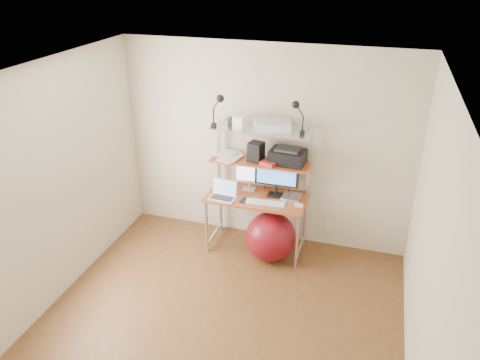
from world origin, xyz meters
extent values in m
plane|color=brown|center=(0.00, 0.00, 0.00)|extent=(3.60, 3.60, 0.00)
plane|color=white|center=(0.00, 0.00, 2.50)|extent=(3.60, 3.60, 0.00)
plane|color=beige|center=(0.00, 1.80, 1.25)|extent=(3.60, 0.00, 3.60)
plane|color=beige|center=(-1.80, 0.00, 1.25)|extent=(0.00, 3.60, 3.60)
plane|color=beige|center=(1.80, 0.00, 1.25)|extent=(0.00, 3.60, 3.60)
cube|color=#AC5221|center=(0.00, 1.44, 0.72)|extent=(1.20, 0.60, 0.03)
cylinder|color=silver|center=(-0.56, 1.18, 0.35)|extent=(0.04, 0.04, 0.71)
cylinder|color=silver|center=(-0.56, 1.70, 0.35)|extent=(0.04, 0.04, 0.71)
cylinder|color=silver|center=(0.56, 1.18, 0.35)|extent=(0.04, 0.04, 0.71)
cylinder|color=silver|center=(0.56, 1.70, 0.35)|extent=(0.04, 0.04, 0.71)
cube|color=silver|center=(-0.57, 1.70, 1.15)|extent=(0.03, 0.04, 0.84)
cube|color=silver|center=(0.57, 1.70, 1.15)|extent=(0.03, 0.04, 0.84)
cube|color=#AC5221|center=(0.00, 1.57, 1.14)|extent=(1.18, 0.34, 0.02)
cube|color=silver|center=(0.00, 1.57, 1.54)|extent=(1.18, 0.34, 0.02)
cube|color=silver|center=(0.85, 1.79, 0.30)|extent=(0.08, 0.01, 0.12)
cube|color=#B1B0B5|center=(-0.14, 1.58, 0.75)|extent=(0.17, 0.14, 0.01)
cylinder|color=#B1B0B5|center=(-0.14, 1.60, 0.80)|extent=(0.03, 0.03, 0.09)
cube|color=#B1B0B5|center=(-0.14, 1.60, 0.98)|extent=(0.36, 0.06, 0.27)
plane|color=white|center=(-0.14, 1.58, 0.98)|extent=(0.32, 0.03, 0.32)
cube|color=black|center=(0.21, 1.52, 0.75)|extent=(0.19, 0.15, 0.01)
cylinder|color=black|center=(0.21, 1.54, 0.81)|extent=(0.03, 0.03, 0.12)
cube|color=black|center=(0.21, 1.54, 1.03)|extent=(0.53, 0.04, 0.32)
plane|color=#4284E1|center=(0.21, 1.52, 1.03)|extent=(0.47, 0.00, 0.47)
cube|color=silver|center=(-0.38, 1.26, 0.75)|extent=(0.33, 0.24, 0.02)
cube|color=#292A2C|center=(-0.38, 1.26, 0.76)|extent=(0.28, 0.16, 0.00)
cube|color=silver|center=(-0.37, 1.36, 0.86)|extent=(0.32, 0.09, 0.20)
plane|color=#7B98CD|center=(-0.37, 1.36, 0.86)|extent=(0.29, 0.10, 0.27)
cube|color=silver|center=(0.14, 1.30, 0.75)|extent=(0.47, 0.17, 0.01)
cube|color=silver|center=(0.53, 1.34, 0.75)|extent=(0.10, 0.07, 0.03)
cube|color=silver|center=(0.42, 1.50, 0.76)|extent=(0.24, 0.24, 0.04)
cube|color=black|center=(-0.12, 1.29, 0.75)|extent=(0.09, 0.14, 0.01)
cube|color=black|center=(0.32, 1.59, 1.23)|extent=(0.43, 0.31, 0.17)
cube|color=#292A2C|center=(0.32, 1.59, 1.33)|extent=(0.29, 0.23, 0.03)
cube|color=black|center=(-0.05, 1.55, 1.27)|extent=(0.19, 0.19, 0.24)
cube|color=#B52A1C|center=(0.12, 1.47, 1.18)|extent=(0.20, 0.17, 0.05)
cube|color=silver|center=(0.12, 1.60, 1.60)|extent=(0.49, 0.39, 0.10)
cube|color=#B1B0B5|center=(0.12, 1.60, 1.65)|extent=(0.41, 0.31, 0.02)
cube|color=silver|center=(-0.25, 1.52, 1.62)|extent=(0.15, 0.13, 0.15)
cube|color=#292A2C|center=(-0.35, 1.61, 1.60)|extent=(0.10, 0.10, 0.09)
cube|color=black|center=(-0.54, 1.47, 1.58)|extent=(0.05, 0.06, 0.05)
cylinder|color=black|center=(-0.54, 1.47, 1.69)|extent=(0.02, 0.02, 0.18)
sphere|color=black|center=(-0.45, 1.46, 1.91)|extent=(0.09, 0.09, 0.09)
cube|color=black|center=(0.49, 1.50, 1.58)|extent=(0.05, 0.06, 0.05)
cylinder|color=black|center=(0.49, 1.50, 1.69)|extent=(0.02, 0.02, 0.17)
sphere|color=black|center=(0.40, 1.49, 1.90)|extent=(0.09, 0.09, 0.09)
sphere|color=maroon|center=(0.23, 1.28, 0.30)|extent=(0.61, 0.61, 0.61)
cube|color=white|center=(-0.40, 1.59, 1.15)|extent=(0.28, 0.33, 0.00)
cube|color=white|center=(-0.38, 1.52, 1.16)|extent=(0.27, 0.32, 0.00)
cube|color=white|center=(-0.38, 1.61, 1.16)|extent=(0.22, 0.29, 0.00)
cube|color=white|center=(-0.35, 1.55, 1.17)|extent=(0.26, 0.32, 0.00)
cube|color=white|center=(-0.40, 1.57, 1.17)|extent=(0.26, 0.32, 0.00)
cube|color=white|center=(-0.44, 1.61, 1.18)|extent=(0.27, 0.32, 0.00)
camera|label=1|loc=(1.27, -3.38, 3.38)|focal=35.00mm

